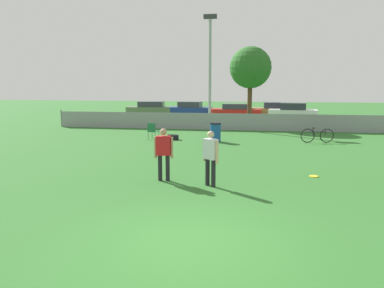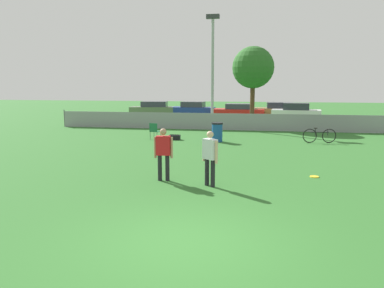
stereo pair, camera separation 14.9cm
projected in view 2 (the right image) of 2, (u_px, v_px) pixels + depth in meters
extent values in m
plane|color=#2D6628|center=(186.00, 244.00, 7.02)|extent=(120.00, 120.00, 0.00)
cube|color=gray|center=(239.00, 122.00, 24.42)|extent=(24.79, 0.03, 1.10)
cylinder|color=slate|center=(64.00, 118.00, 26.60)|extent=(0.07, 0.07, 1.21)
cylinder|color=#9E9EA3|center=(212.00, 74.00, 26.09)|extent=(0.20, 0.20, 7.36)
cube|color=#333338|center=(213.00, 16.00, 25.49)|extent=(0.90, 0.36, 0.28)
cylinder|color=#4C331E|center=(252.00, 105.00, 26.41)|extent=(0.32, 0.32, 3.06)
sphere|color=#286023|center=(253.00, 67.00, 26.00)|extent=(2.91, 2.91, 2.91)
cylinder|color=black|center=(160.00, 168.00, 11.61)|extent=(0.13, 0.13, 0.81)
cylinder|color=black|center=(167.00, 168.00, 11.58)|extent=(0.13, 0.13, 0.81)
cube|color=red|center=(163.00, 146.00, 11.48)|extent=(0.45, 0.25, 0.59)
sphere|color=tan|center=(163.00, 132.00, 11.42)|extent=(0.20, 0.20, 0.20)
cylinder|color=tan|center=(155.00, 147.00, 11.52)|extent=(0.08, 0.08, 0.65)
cylinder|color=tan|center=(172.00, 148.00, 11.46)|extent=(0.08, 0.08, 0.65)
cylinder|color=black|center=(207.00, 172.00, 11.05)|extent=(0.13, 0.13, 0.81)
cylinder|color=black|center=(213.00, 173.00, 10.88)|extent=(0.13, 0.13, 0.81)
cube|color=silver|center=(210.00, 149.00, 10.85)|extent=(0.48, 0.44, 0.59)
sphere|color=#D8AD8C|center=(210.00, 135.00, 10.79)|extent=(0.20, 0.20, 0.20)
cylinder|color=#D8AD8C|center=(204.00, 150.00, 11.05)|extent=(0.08, 0.08, 0.65)
cylinder|color=#D8AD8C|center=(216.00, 152.00, 10.68)|extent=(0.08, 0.08, 0.65)
cylinder|color=yellow|center=(314.00, 177.00, 12.10)|extent=(0.29, 0.29, 0.03)
torus|color=yellow|center=(314.00, 177.00, 12.10)|extent=(0.29, 0.29, 0.03)
cylinder|color=#333338|center=(161.00, 135.00, 20.59)|extent=(0.02, 0.02, 0.42)
cylinder|color=#333338|center=(154.00, 135.00, 20.76)|extent=(0.02, 0.02, 0.42)
cylinder|color=#333338|center=(157.00, 136.00, 20.20)|extent=(0.02, 0.02, 0.42)
cylinder|color=#333338|center=(150.00, 136.00, 20.37)|extent=(0.02, 0.02, 0.42)
cube|color=#1E663F|center=(155.00, 131.00, 20.45)|extent=(0.57, 0.57, 0.03)
cube|color=#1E663F|center=(153.00, 127.00, 20.20)|extent=(0.47, 0.13, 0.45)
torus|color=black|center=(310.00, 136.00, 19.18)|extent=(0.72, 0.16, 0.72)
torus|color=black|center=(329.00, 136.00, 19.17)|extent=(0.72, 0.16, 0.72)
cylinder|color=black|center=(320.00, 132.00, 19.15)|extent=(0.90, 0.18, 0.04)
cylinder|color=black|center=(315.00, 132.00, 19.15)|extent=(0.03, 0.03, 0.37)
cylinder|color=black|center=(328.00, 132.00, 19.14)|extent=(0.03, 0.03, 0.34)
cube|color=black|center=(316.00, 128.00, 19.12)|extent=(0.17, 0.09, 0.04)
cylinder|color=black|center=(328.00, 129.00, 19.12)|extent=(0.10, 0.44, 0.03)
cylinder|color=#194C99|center=(217.00, 133.00, 19.57)|extent=(0.56, 0.56, 0.92)
cylinder|color=black|center=(217.00, 123.00, 19.49)|extent=(0.58, 0.58, 0.08)
cube|color=black|center=(175.00, 137.00, 20.30)|extent=(0.58, 0.32, 0.26)
cube|color=black|center=(175.00, 135.00, 20.28)|extent=(0.49, 0.04, 0.02)
cylinder|color=black|center=(170.00, 112.00, 36.47)|extent=(0.65, 0.25, 0.63)
cylinder|color=black|center=(168.00, 113.00, 34.95)|extent=(0.65, 0.25, 0.63)
cylinder|color=black|center=(142.00, 112.00, 36.67)|extent=(0.65, 0.25, 0.63)
cylinder|color=black|center=(138.00, 113.00, 35.15)|extent=(0.65, 0.25, 0.63)
cube|color=#59724C|center=(155.00, 110.00, 35.78)|extent=(4.72, 2.23, 0.68)
cube|color=#2D333D|center=(154.00, 104.00, 35.68)|extent=(2.52, 1.79, 0.51)
cylinder|color=black|center=(207.00, 113.00, 35.55)|extent=(0.66, 0.23, 0.65)
cylinder|color=black|center=(204.00, 114.00, 34.18)|extent=(0.66, 0.23, 0.65)
cylinder|color=black|center=(183.00, 112.00, 36.16)|extent=(0.66, 0.23, 0.65)
cylinder|color=black|center=(178.00, 113.00, 34.79)|extent=(0.66, 0.23, 0.65)
cube|color=navy|center=(193.00, 111.00, 35.14)|extent=(4.08, 1.95, 0.68)
cube|color=#2D333D|center=(193.00, 104.00, 35.04)|extent=(2.17, 1.61, 0.51)
cylinder|color=black|center=(255.00, 114.00, 33.53)|extent=(0.68, 0.20, 0.67)
cylinder|color=black|center=(254.00, 116.00, 32.10)|extent=(0.68, 0.20, 0.67)
cylinder|color=black|center=(225.00, 114.00, 34.08)|extent=(0.68, 0.20, 0.67)
cylinder|color=black|center=(223.00, 115.00, 32.66)|extent=(0.68, 0.20, 0.67)
cube|color=red|center=(239.00, 112.00, 33.06)|extent=(4.47, 1.82, 0.61)
cube|color=#2D333D|center=(239.00, 106.00, 32.98)|extent=(2.34, 1.56, 0.46)
cylinder|color=black|center=(294.00, 114.00, 34.06)|extent=(0.67, 0.20, 0.67)
cylinder|color=black|center=(297.00, 115.00, 32.50)|extent=(0.67, 0.20, 0.67)
cylinder|color=black|center=(264.00, 113.00, 34.46)|extent=(0.67, 0.20, 0.67)
cylinder|color=black|center=(264.00, 115.00, 32.89)|extent=(0.67, 0.20, 0.67)
cube|color=olive|center=(280.00, 112.00, 33.44)|extent=(4.51, 1.97, 0.69)
cube|color=#2D333D|center=(280.00, 105.00, 33.35)|extent=(2.37, 1.68, 0.51)
cylinder|color=black|center=(311.00, 117.00, 31.27)|extent=(0.63, 0.25, 0.62)
cylinder|color=black|center=(311.00, 118.00, 29.85)|extent=(0.63, 0.25, 0.62)
cylinder|color=black|center=(281.00, 116.00, 31.95)|extent=(0.63, 0.25, 0.62)
cylinder|color=black|center=(280.00, 117.00, 30.53)|extent=(0.63, 0.25, 0.62)
cube|color=white|center=(296.00, 114.00, 30.86)|extent=(4.07, 2.13, 0.75)
cube|color=#2D333D|center=(296.00, 106.00, 30.76)|extent=(2.18, 1.72, 0.56)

